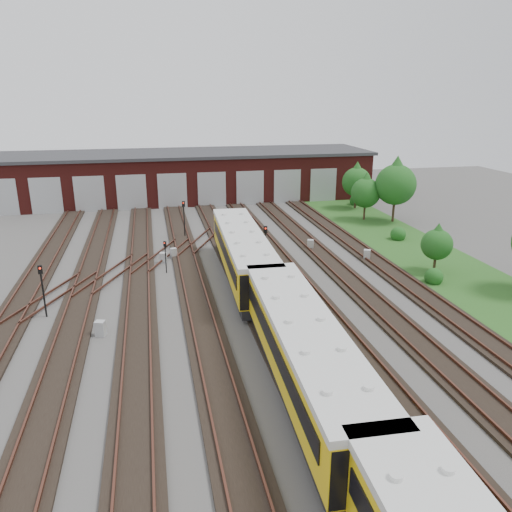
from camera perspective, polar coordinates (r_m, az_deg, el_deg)
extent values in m
plane|color=#413E3C|center=(32.61, -2.64, -7.22)|extent=(120.00, 120.00, 0.00)
cube|color=black|center=(33.55, -27.22, -8.44)|extent=(2.40, 70.00, 0.18)
cube|color=#532D21|center=(33.29, -26.06, -8.15)|extent=(0.10, 70.00, 0.15)
cube|color=black|center=(32.67, -20.40, -8.21)|extent=(2.40, 70.00, 0.18)
cube|color=#532D21|center=(32.72, -21.68, -8.00)|extent=(0.10, 70.00, 0.15)
cube|color=#532D21|center=(32.49, -19.17, -7.89)|extent=(0.10, 70.00, 0.15)
cube|color=black|center=(32.26, -13.31, -7.84)|extent=(2.40, 70.00, 0.18)
cube|color=#532D21|center=(32.23, -14.61, -7.65)|extent=(0.10, 70.00, 0.15)
cube|color=#532D21|center=(32.17, -12.04, -7.50)|extent=(0.10, 70.00, 0.15)
cube|color=black|center=(32.35, -6.17, -7.36)|extent=(2.40, 70.00, 0.18)
cube|color=#532D21|center=(32.22, -7.45, -7.19)|extent=(0.10, 70.00, 0.15)
cube|color=#532D21|center=(32.34, -4.90, -6.99)|extent=(0.10, 70.00, 0.15)
cube|color=black|center=(32.92, 0.82, -6.77)|extent=(2.40, 70.00, 0.18)
cube|color=#532D21|center=(32.71, -0.41, -6.62)|extent=(0.10, 70.00, 0.15)
cube|color=#532D21|center=(33.01, 2.04, -6.40)|extent=(0.10, 70.00, 0.15)
cube|color=black|center=(33.96, 7.45, -6.12)|extent=(2.40, 70.00, 0.18)
cube|color=#532D21|center=(33.68, 6.30, -5.98)|extent=(0.10, 70.00, 0.15)
cube|color=#532D21|center=(34.13, 8.60, -5.75)|extent=(0.10, 70.00, 0.15)
cube|color=black|center=(35.43, 13.60, -5.44)|extent=(2.40, 70.00, 0.18)
cube|color=#532D21|center=(35.07, 12.55, -5.32)|extent=(0.10, 70.00, 0.15)
cube|color=#532D21|center=(35.67, 14.66, -5.08)|extent=(0.10, 70.00, 0.15)
cube|color=black|center=(37.26, 19.18, -4.77)|extent=(2.40, 70.00, 0.18)
cube|color=#532D21|center=(36.85, 18.25, -4.65)|extent=(0.10, 70.00, 0.15)
cube|color=#532D21|center=(37.57, 20.15, -4.42)|extent=(0.10, 70.00, 0.15)
cube|color=#532D21|center=(41.56, -15.93, -1.83)|extent=(5.40, 9.62, 0.15)
cube|color=#532D21|center=(45.23, -10.61, 0.19)|extent=(5.40, 9.62, 0.15)
cube|color=#532D21|center=(49.28, -6.12, 1.89)|extent=(5.40, 9.62, 0.15)
cube|color=#532D21|center=(38.38, -22.23, -4.20)|extent=(5.40, 9.62, 0.15)
cube|color=#532D21|center=(53.61, -2.33, 3.32)|extent=(5.40, 9.62, 0.15)
cube|color=#561815|center=(70.12, -8.18, 8.97)|extent=(50.00, 12.00, 6.00)
cube|color=#313134|center=(69.70, -8.29, 11.53)|extent=(51.00, 12.50, 0.40)
cube|color=#A4A6A9|center=(66.46, -27.09, 5.97)|extent=(3.60, 0.12, 4.40)
cube|color=#A4A6A9|center=(65.33, -22.85, 6.36)|extent=(3.60, 0.12, 4.40)
cube|color=#A4A6A9|center=(64.58, -18.48, 6.72)|extent=(3.60, 0.12, 4.40)
cube|color=#A4A6A9|center=(64.21, -14.02, 7.06)|extent=(3.60, 0.12, 4.40)
cube|color=#A4A6A9|center=(64.22, -9.53, 7.35)|extent=(3.60, 0.12, 4.40)
cube|color=#A4A6A9|center=(64.62, -5.07, 7.59)|extent=(3.60, 0.12, 4.40)
cube|color=#A4A6A9|center=(65.41, -0.68, 7.79)|extent=(3.60, 0.12, 4.40)
cube|color=#A4A6A9|center=(66.56, 3.59, 7.94)|extent=(3.60, 0.12, 4.40)
cube|color=#A4A6A9|center=(68.06, 7.68, 8.04)|extent=(3.60, 0.12, 4.40)
cube|color=#22511B|center=(47.79, 18.29, 0.25)|extent=(8.00, 55.00, 0.05)
cube|color=black|center=(25.15, 5.43, -13.86)|extent=(3.22, 16.81, 0.67)
cube|color=yellow|center=(24.36, 5.54, -10.74)|extent=(3.55, 16.82, 2.45)
cube|color=silver|center=(23.72, 5.64, -7.79)|extent=(3.66, 16.83, 0.33)
cube|color=black|center=(23.91, 2.10, -10.49)|extent=(0.64, 14.71, 0.95)
cube|color=black|center=(24.63, 8.92, -9.81)|extent=(0.64, 14.71, 0.95)
cube|color=black|center=(39.21, -1.51, -1.68)|extent=(3.22, 16.81, 0.67)
cube|color=yellow|center=(38.71, -1.53, 0.49)|extent=(3.55, 16.82, 2.45)
cube|color=silver|center=(38.31, -1.55, 2.48)|extent=(3.66, 16.83, 0.33)
cube|color=black|center=(38.45, -3.70, 0.77)|extent=(0.64, 14.71, 0.95)
cube|color=black|center=(38.85, 0.62, 1.00)|extent=(0.64, 14.71, 0.95)
cylinder|color=black|center=(35.11, -23.09, -4.18)|extent=(0.11, 0.11, 3.00)
cube|color=black|center=(34.52, -23.45, -1.44)|extent=(0.31, 0.23, 0.57)
sphere|color=red|center=(34.38, -23.51, -1.32)|extent=(0.14, 0.14, 0.14)
cylinder|color=black|center=(40.93, -10.27, -0.43)|extent=(0.09, 0.09, 2.25)
cube|color=black|center=(40.53, -10.38, 1.37)|extent=(0.25, 0.21, 0.43)
sphere|color=red|center=(40.43, -10.38, 1.45)|extent=(0.10, 0.10, 0.10)
cylinder|color=black|center=(50.76, -8.19, 3.85)|extent=(0.11, 0.11, 3.17)
cube|color=black|center=(50.33, -8.29, 5.90)|extent=(0.31, 0.22, 0.57)
sphere|color=red|center=(50.20, -8.29, 6.00)|extent=(0.14, 0.14, 0.14)
cylinder|color=black|center=(40.56, 1.07, 0.44)|extent=(0.11, 0.11, 3.24)
cube|color=black|center=(40.02, 1.09, 3.04)|extent=(0.30, 0.20, 0.57)
sphere|color=red|center=(39.89, 1.12, 3.16)|extent=(0.14, 0.14, 0.14)
cube|color=#A9ACAE|center=(31.70, -17.36, -7.91)|extent=(0.69, 0.63, 0.96)
cube|color=#A9ACAE|center=(44.87, -9.41, 0.35)|extent=(0.63, 0.58, 0.87)
cube|color=#A9ACAE|center=(43.65, -10.56, -0.20)|extent=(0.66, 0.60, 0.90)
cube|color=#A9ACAE|center=(46.91, 6.24, 1.31)|extent=(0.69, 0.64, 0.92)
cube|color=#A9ACAE|center=(44.65, 12.56, 0.12)|extent=(0.71, 0.66, 0.95)
cylinder|color=#362518|center=(58.83, 12.27, 4.86)|extent=(0.23, 0.23, 1.72)
sphere|color=#184D16|center=(58.36, 12.42, 7.06)|extent=(3.35, 3.35, 3.35)
cone|color=#184D16|center=(58.15, 12.50, 8.21)|extent=(2.87, 2.87, 2.39)
cylinder|color=#362518|center=(64.56, 11.28, 6.15)|extent=(0.26, 0.26, 1.84)
sphere|color=#184D16|center=(64.11, 11.41, 8.30)|extent=(3.59, 3.59, 3.59)
cone|color=#184D16|center=(63.91, 11.48, 9.43)|extent=(3.07, 3.07, 2.56)
cylinder|color=#362518|center=(58.69, 15.42, 4.89)|extent=(0.27, 0.27, 2.31)
sphere|color=#184D16|center=(58.09, 15.67, 7.85)|extent=(4.50, 4.50, 4.50)
cone|color=#184D16|center=(57.85, 15.81, 9.42)|extent=(3.86, 3.86, 3.22)
cylinder|color=#362518|center=(43.15, 19.72, -0.93)|extent=(0.22, 0.22, 1.29)
sphere|color=#184D16|center=(42.65, 19.96, 1.25)|extent=(2.50, 2.50, 2.50)
cone|color=#184D16|center=(42.41, 20.09, 2.40)|extent=(2.14, 2.14, 1.79)
sphere|color=#184D16|center=(40.64, 19.69, -2.00)|extent=(1.41, 1.41, 1.41)
sphere|color=#184D16|center=(51.64, 15.95, 2.63)|extent=(1.52, 1.52, 1.52)
sphere|color=#184D16|center=(66.75, 11.36, 6.42)|extent=(1.60, 1.60, 1.60)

